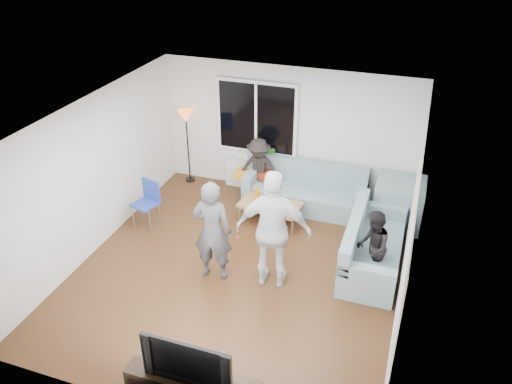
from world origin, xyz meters
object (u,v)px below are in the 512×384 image
at_px(player_left, 212,231).
at_px(television, 190,357).
at_px(sofa_back_section, 305,187).
at_px(player_right, 274,230).
at_px(spectator_back, 259,169).
at_px(side_chair, 145,205).
at_px(sofa_right_section, 374,243).
at_px(coffee_table, 270,213).
at_px(spectator_right, 372,247).
at_px(floor_lamp, 188,147).

bearing_deg(player_left, television, 101.80).
height_order(sofa_back_section, player_right, player_right).
bearing_deg(television, player_left, 107.18).
bearing_deg(spectator_back, player_left, -93.71).
xyz_separation_m(side_chair, player_left, (1.73, -0.93, 0.41)).
xyz_separation_m(sofa_right_section, television, (-1.63, -3.34, 0.32)).
bearing_deg(coffee_table, sofa_back_section, 58.45).
xyz_separation_m(sofa_back_section, player_left, (-0.83, -2.50, 0.42)).
bearing_deg(side_chair, television, -36.84).
distance_m(player_right, television, 2.43).
height_order(sofa_right_section, spectator_right, spectator_right).
xyz_separation_m(sofa_right_section, spectator_right, (0.00, -0.37, 0.18)).
height_order(coffee_table, spectator_back, spectator_back).
xyz_separation_m(coffee_table, floor_lamp, (-2.11, 1.01, 0.58)).
bearing_deg(player_left, side_chair, -33.68).
height_order(side_chair, spectator_right, spectator_right).
xyz_separation_m(sofa_right_section, side_chair, (-4.07, -0.14, 0.01)).
bearing_deg(player_left, sofa_back_section, -113.81).
distance_m(spectator_back, television, 4.87).
bearing_deg(player_right, sofa_right_section, -153.96).
distance_m(coffee_table, spectator_right, 2.26).
height_order(sofa_back_section, coffee_table, sofa_back_section).
relative_size(sofa_back_section, coffee_table, 2.09).
relative_size(coffee_table, spectator_back, 0.86).
bearing_deg(sofa_back_section, floor_lamp, 174.16).
height_order(player_left, spectator_right, player_left).
relative_size(sofa_back_section, floor_lamp, 1.47).
height_order(coffee_table, side_chair, side_chair).
bearing_deg(television, sofa_back_section, 88.43).
bearing_deg(television, spectator_back, 99.64).
relative_size(floor_lamp, spectator_right, 1.28).
bearing_deg(player_right, spectator_back, -73.92).
distance_m(player_left, spectator_right, 2.45).
bearing_deg(player_left, floor_lamp, -63.25).
relative_size(spectator_right, television, 1.13).
distance_m(floor_lamp, spectator_right, 4.57).
bearing_deg(spectator_right, coffee_table, -127.34).
relative_size(player_right, television, 1.80).
bearing_deg(player_right, television, 77.20).
height_order(coffee_table, floor_lamp, floor_lamp).
bearing_deg(spectator_right, sofa_back_section, -149.40).
height_order(sofa_back_section, spectator_back, spectator_back).
bearing_deg(coffee_table, side_chair, -158.87).
bearing_deg(player_left, sofa_right_section, -160.76).
height_order(sofa_right_section, player_left, player_left).
bearing_deg(coffee_table, player_right, -70.93).
xyz_separation_m(player_left, television, (0.70, -2.27, -0.09)).
bearing_deg(side_chair, sofa_right_section, 17.84).
bearing_deg(television, spectator_right, 61.19).
bearing_deg(floor_lamp, player_left, -57.87).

